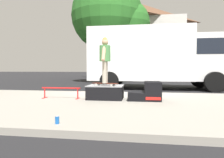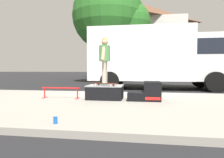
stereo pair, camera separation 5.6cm
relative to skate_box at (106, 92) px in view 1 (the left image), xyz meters
name	(u,v)px [view 1 (the left image)]	position (x,y,z in m)	size (l,w,h in m)	color
ground_plane	(122,93)	(0.26, 2.42, -0.34)	(140.00, 140.00, 0.00)	black
sidewalk_slab	(111,105)	(0.26, -0.58, -0.28)	(50.00, 5.00, 0.12)	gray
skate_box	(106,92)	(0.00, 0.00, 0.00)	(1.05, 0.75, 0.41)	black
kicker_ramp	(147,92)	(1.23, 0.00, 0.00)	(0.92, 0.75, 0.53)	black
grind_rail	(61,90)	(-1.37, -0.06, 0.03)	(1.22, 0.28, 0.34)	red
skateboard	(105,83)	(-0.01, -0.02, 0.25)	(0.80, 0.42, 0.07)	#4C1E14
skater_kid	(105,56)	(-0.01, -0.02, 1.05)	(0.33, 0.69, 1.35)	#B7AD99
soda_can	(57,120)	(-0.30, -2.76, -0.16)	(0.07, 0.07, 0.13)	#1959B2
box_truck	(159,56)	(1.93, 4.62, 1.36)	(6.91, 2.63, 3.05)	white
street_tree_main	(111,18)	(-1.18, 8.92, 4.51)	(5.79, 5.26, 7.64)	brown
house_behind	(137,40)	(0.59, 16.61, 3.90)	(9.54, 8.23, 8.40)	silver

